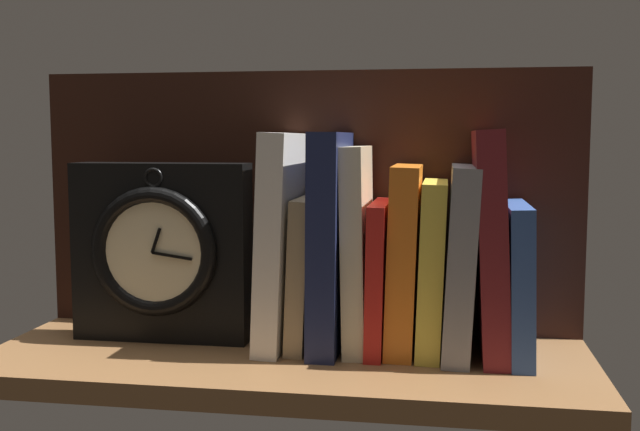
{
  "coord_description": "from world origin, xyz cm",
  "views": [
    {
      "loc": [
        17.78,
        -83.28,
        24.89
      ],
      "look_at": [
        3.26,
        4.05,
        15.69
      ],
      "focal_mm": 42.52,
      "sensor_mm": 36.0,
      "label": 1
    }
  ],
  "objects_px": {
    "book_navy_bierce": "(331,241)",
    "book_tan_shortstories": "(305,272)",
    "book_maroon_dawkins": "(490,243)",
    "book_white_catcher": "(281,240)",
    "book_blue_modern": "(517,280)",
    "book_gray_chess": "(460,260)",
    "book_orange_pandolfini": "(404,259)",
    "book_red_requiem": "(379,276)",
    "framed_clock": "(160,252)",
    "book_yellow_seinlanguage": "(432,267)",
    "book_cream_twain": "(358,248)"
  },
  "relations": [
    {
      "from": "book_red_requiem",
      "to": "book_yellow_seinlanguage",
      "type": "xyz_separation_m",
      "value": [
        0.06,
        0.0,
        0.01
      ]
    },
    {
      "from": "book_tan_shortstories",
      "to": "book_maroon_dawkins",
      "type": "distance_m",
      "value": 0.22
    },
    {
      "from": "book_blue_modern",
      "to": "framed_clock",
      "type": "distance_m",
      "value": 0.42
    },
    {
      "from": "book_red_requiem",
      "to": "book_maroon_dawkins",
      "type": "relative_size",
      "value": 0.68
    },
    {
      "from": "book_tan_shortstories",
      "to": "book_gray_chess",
      "type": "bearing_deg",
      "value": 0.0
    },
    {
      "from": "book_tan_shortstories",
      "to": "book_navy_bierce",
      "type": "bearing_deg",
      "value": 0.0
    },
    {
      "from": "book_tan_shortstories",
      "to": "book_maroon_dawkins",
      "type": "bearing_deg",
      "value": 0.0
    },
    {
      "from": "book_gray_chess",
      "to": "book_maroon_dawkins",
      "type": "height_order",
      "value": "book_maroon_dawkins"
    },
    {
      "from": "book_red_requiem",
      "to": "book_gray_chess",
      "type": "relative_size",
      "value": 0.8
    },
    {
      "from": "book_navy_bierce",
      "to": "book_gray_chess",
      "type": "height_order",
      "value": "book_navy_bierce"
    },
    {
      "from": "book_tan_shortstories",
      "to": "book_red_requiem",
      "type": "height_order",
      "value": "book_tan_shortstories"
    },
    {
      "from": "book_navy_bierce",
      "to": "book_white_catcher",
      "type": "bearing_deg",
      "value": 180.0
    },
    {
      "from": "book_orange_pandolfini",
      "to": "book_red_requiem",
      "type": "bearing_deg",
      "value": 180.0
    },
    {
      "from": "book_tan_shortstories",
      "to": "framed_clock",
      "type": "height_order",
      "value": "framed_clock"
    },
    {
      "from": "book_white_catcher",
      "to": "book_gray_chess",
      "type": "distance_m",
      "value": 0.21
    },
    {
      "from": "book_gray_chess",
      "to": "book_blue_modern",
      "type": "relative_size",
      "value": 1.24
    },
    {
      "from": "book_gray_chess",
      "to": "book_maroon_dawkins",
      "type": "distance_m",
      "value": 0.04
    },
    {
      "from": "book_orange_pandolfini",
      "to": "book_yellow_seinlanguage",
      "type": "bearing_deg",
      "value": 0.0
    },
    {
      "from": "book_gray_chess",
      "to": "book_blue_modern",
      "type": "height_order",
      "value": "book_gray_chess"
    },
    {
      "from": "book_tan_shortstories",
      "to": "book_orange_pandolfini",
      "type": "height_order",
      "value": "book_orange_pandolfini"
    },
    {
      "from": "book_red_requiem",
      "to": "book_blue_modern",
      "type": "xyz_separation_m",
      "value": [
        0.16,
        0.0,
        0.0
      ]
    },
    {
      "from": "book_yellow_seinlanguage",
      "to": "framed_clock",
      "type": "height_order",
      "value": "framed_clock"
    },
    {
      "from": "book_navy_bierce",
      "to": "book_blue_modern",
      "type": "height_order",
      "value": "book_navy_bierce"
    },
    {
      "from": "book_tan_shortstories",
      "to": "book_yellow_seinlanguage",
      "type": "height_order",
      "value": "book_yellow_seinlanguage"
    },
    {
      "from": "book_navy_bierce",
      "to": "book_orange_pandolfini",
      "type": "bearing_deg",
      "value": 0.0
    },
    {
      "from": "book_navy_bierce",
      "to": "book_tan_shortstories",
      "type": "bearing_deg",
      "value": 180.0
    },
    {
      "from": "book_navy_bierce",
      "to": "book_blue_modern",
      "type": "relative_size",
      "value": 1.46
    },
    {
      "from": "book_cream_twain",
      "to": "book_maroon_dawkins",
      "type": "distance_m",
      "value": 0.15
    },
    {
      "from": "book_blue_modern",
      "to": "book_navy_bierce",
      "type": "bearing_deg",
      "value": 180.0
    },
    {
      "from": "book_navy_bierce",
      "to": "book_gray_chess",
      "type": "bearing_deg",
      "value": 0.0
    },
    {
      "from": "book_cream_twain",
      "to": "book_orange_pandolfini",
      "type": "distance_m",
      "value": 0.06
    },
    {
      "from": "book_white_catcher",
      "to": "book_cream_twain",
      "type": "xyz_separation_m",
      "value": [
        0.09,
        0.0,
        -0.01
      ]
    },
    {
      "from": "book_yellow_seinlanguage",
      "to": "book_gray_chess",
      "type": "xyz_separation_m",
      "value": [
        0.03,
        0.0,
        0.01
      ]
    },
    {
      "from": "book_white_catcher",
      "to": "book_red_requiem",
      "type": "bearing_deg",
      "value": 0.0
    },
    {
      "from": "book_cream_twain",
      "to": "book_yellow_seinlanguage",
      "type": "bearing_deg",
      "value": 0.0
    },
    {
      "from": "book_orange_pandolfini",
      "to": "book_maroon_dawkins",
      "type": "height_order",
      "value": "book_maroon_dawkins"
    },
    {
      "from": "book_cream_twain",
      "to": "book_navy_bierce",
      "type": "bearing_deg",
      "value": 180.0
    },
    {
      "from": "book_tan_shortstories",
      "to": "book_yellow_seinlanguage",
      "type": "relative_size",
      "value": 0.9
    },
    {
      "from": "book_maroon_dawkins",
      "to": "book_yellow_seinlanguage",
      "type": "bearing_deg",
      "value": 180.0
    },
    {
      "from": "book_yellow_seinlanguage",
      "to": "framed_clock",
      "type": "xyz_separation_m",
      "value": [
        -0.33,
        -0.01,
        0.01
      ]
    },
    {
      "from": "book_red_requiem",
      "to": "framed_clock",
      "type": "relative_size",
      "value": 0.8
    },
    {
      "from": "book_white_catcher",
      "to": "book_tan_shortstories",
      "type": "relative_size",
      "value": 1.43
    },
    {
      "from": "book_white_catcher",
      "to": "book_tan_shortstories",
      "type": "distance_m",
      "value": 0.05
    },
    {
      "from": "book_maroon_dawkins",
      "to": "book_blue_modern",
      "type": "relative_size",
      "value": 1.48
    },
    {
      "from": "book_white_catcher",
      "to": "book_yellow_seinlanguage",
      "type": "relative_size",
      "value": 1.28
    },
    {
      "from": "book_navy_bierce",
      "to": "book_maroon_dawkins",
      "type": "distance_m",
      "value": 0.18
    },
    {
      "from": "book_red_requiem",
      "to": "book_blue_modern",
      "type": "height_order",
      "value": "same"
    },
    {
      "from": "book_white_catcher",
      "to": "book_blue_modern",
      "type": "height_order",
      "value": "book_white_catcher"
    },
    {
      "from": "book_cream_twain",
      "to": "book_orange_pandolfini",
      "type": "relative_size",
      "value": 1.1
    },
    {
      "from": "book_orange_pandolfini",
      "to": "book_yellow_seinlanguage",
      "type": "height_order",
      "value": "book_orange_pandolfini"
    }
  ]
}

